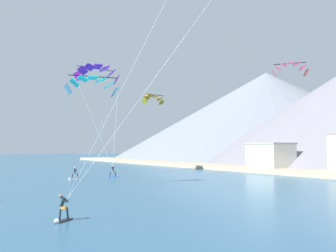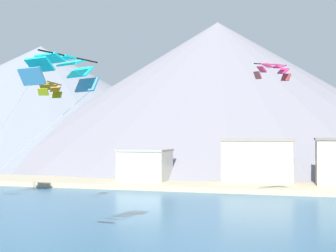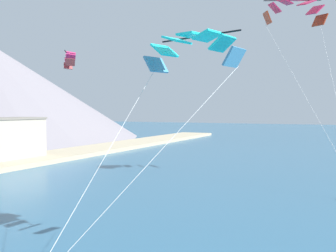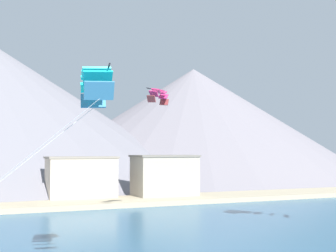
# 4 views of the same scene
# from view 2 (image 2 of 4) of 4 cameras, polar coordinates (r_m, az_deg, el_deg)

# --- Properties ---
(parafoil_kite_near_trail) EXTENTS (12.01, 6.21, 11.13)m
(parafoil_kite_near_trail) POSITION_cam_2_polar(r_m,az_deg,el_deg) (30.82, -12.95, 6.79)
(parafoil_kite_near_trail) COLOR teal
(parafoil_kite_distant_high_outer) EXTENTS (1.40, 3.82, 1.37)m
(parafoil_kite_distant_high_outer) POSITION_cam_2_polar(r_m,az_deg,el_deg) (46.64, -14.13, 4.55)
(parafoil_kite_distant_high_outer) COLOR #8A9411
(parafoil_kite_distant_low_drift) EXTENTS (3.53, 3.47, 1.66)m
(parafoil_kite_distant_low_drift) POSITION_cam_2_polar(r_m,az_deg,el_deg) (46.63, 12.63, 6.73)
(parafoil_kite_distant_low_drift) COLOR #923838
(shoreline_strip) EXTENTS (180.00, 10.00, 0.70)m
(shoreline_strip) POSITION_cam_2_polar(r_m,az_deg,el_deg) (64.70, 6.63, -7.31)
(shoreline_strip) COLOR tan
(shoreline_strip) RESTS_ON ground
(shore_building_harbour_front) EXTENTS (6.96, 6.59, 5.26)m
(shore_building_harbour_front) POSITION_cam_2_polar(r_m,az_deg,el_deg) (68.84, -2.77, -5.02)
(shore_building_harbour_front) COLOR silver
(shore_building_harbour_front) RESTS_ON ground
(shore_building_quay_east) EXTENTS (10.32, 5.11, 6.77)m
(shore_building_quay_east) POSITION_cam_2_polar(r_m,az_deg,el_deg) (68.63, 10.92, -4.38)
(shore_building_quay_east) COLOR beige
(shore_building_quay_east) RESTS_ON ground
(mountain_peak_central_summit) EXTENTS (117.80, 117.80, 37.32)m
(mountain_peak_central_summit) POSITION_cam_2_polar(r_m,az_deg,el_deg) (125.46, 6.08, 4.15)
(mountain_peak_central_summit) COLOR slate
(mountain_peak_central_summit) RESTS_ON ground
(mountain_peak_east_shoulder) EXTENTS (122.48, 122.48, 34.33)m
(mountain_peak_east_shoulder) POSITION_cam_2_polar(r_m,az_deg,el_deg) (148.15, -15.27, 2.81)
(mountain_peak_east_shoulder) COLOR gray
(mountain_peak_east_shoulder) RESTS_ON ground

